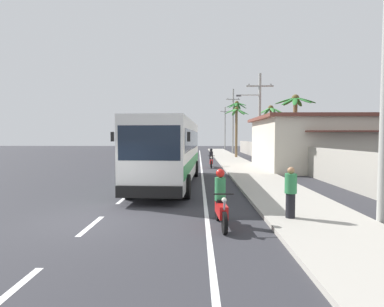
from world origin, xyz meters
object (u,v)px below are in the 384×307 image
motorcycle_trailing (221,203)px  pedestrian_near_kerb (291,191)px  coach_bus_far_lane (167,141)px  roadside_building (344,143)px  coach_bus_foreground (170,149)px  motorcycle_beside_bus (211,160)px  utility_pole_distant (225,127)px  palm_second (295,116)px  palm_fourth (236,122)px  palm_third (237,115)px  utility_pole_mid (259,116)px  utility_pole_far (233,121)px  palm_nearest (271,118)px

motorcycle_trailing → pedestrian_near_kerb: (2.15, 0.43, 0.27)m
coach_bus_far_lane → roadside_building: roadside_building is taller
coach_bus_foreground → motorcycle_beside_bus: size_ratio=5.80×
utility_pole_distant → palm_second: utility_pole_distant is taller
coach_bus_far_lane → palm_fourth: size_ratio=1.84×
palm_third → roadside_building: (6.60, -16.30, -3.37)m
motorcycle_beside_bus → coach_bus_foreground: bearing=-105.9°
utility_pole_mid → palm_fourth: utility_pole_mid is taller
motorcycle_beside_bus → roadside_building: roadside_building is taller
roadside_building → motorcycle_beside_bus: bearing=173.3°
utility_pole_far → palm_nearest: bearing=-78.3°
coach_bus_foreground → coach_bus_far_lane: bearing=96.0°
coach_bus_far_lane → palm_nearest: size_ratio=1.92×
palm_nearest → palm_second: size_ratio=1.03×
motorcycle_trailing → palm_third: size_ratio=0.26×
motorcycle_beside_bus → utility_pole_far: (4.09, 19.78, 4.39)m
utility_pole_far → palm_nearest: 12.89m
motorcycle_trailing → utility_pole_far: 37.47m
coach_bus_far_lane → palm_third: palm_third is taller
motorcycle_beside_bus → utility_pole_far: 20.67m
palm_second → palm_nearest: bearing=87.5°
coach_bus_foreground → palm_fourth: (6.23, 20.90, 2.56)m
utility_pole_distant → palm_third: 23.16m
coach_bus_foreground → roadside_building: 15.55m
palm_nearest → palm_third: bearing=108.7°
utility_pole_mid → palm_fourth: (-0.71, 10.23, 0.07)m
palm_fourth → pedestrian_near_kerb: bearing=-93.8°
utility_pole_distant → palm_fourth: bearing=-92.1°
motorcycle_trailing → palm_third: palm_third is taller
palm_nearest → coach_bus_foreground: bearing=-119.6°
utility_pole_mid → coach_bus_far_lane: bearing=114.7°
pedestrian_near_kerb → coach_bus_foreground: bearing=-151.3°
coach_bus_foreground → utility_pole_mid: bearing=57.0°
coach_bus_foreground → utility_pole_far: bearing=76.9°
coach_bus_foreground → utility_pole_mid: (6.94, 10.67, 2.50)m
motorcycle_trailing → palm_nearest: 25.65m
coach_bus_far_lane → utility_pole_mid: 25.17m
coach_bus_foreground → roadside_building: roadside_building is taller
utility_pole_far → roadside_building: (6.56, -21.03, -2.93)m
palm_fourth → motorcycle_beside_bus: bearing=-107.1°
coach_bus_far_lane → utility_pole_mid: (10.45, -22.76, 2.50)m
palm_nearest → palm_second: 9.65m
coach_bus_foreground → motorcycle_beside_bus: (2.66, 9.30, -1.28)m
utility_pole_far → pedestrian_near_kerb: bearing=-93.8°
coach_bus_far_lane → palm_fourth: bearing=-52.1°
palm_third → utility_pole_far: bearing=89.4°
utility_pole_mid → palm_second: bearing=-62.5°
coach_bus_foreground → motorcycle_trailing: (2.20, -7.85, -1.27)m
motorcycle_trailing → palm_fourth: bearing=82.0°
utility_pole_distant → roadside_building: utility_pole_distant is taller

